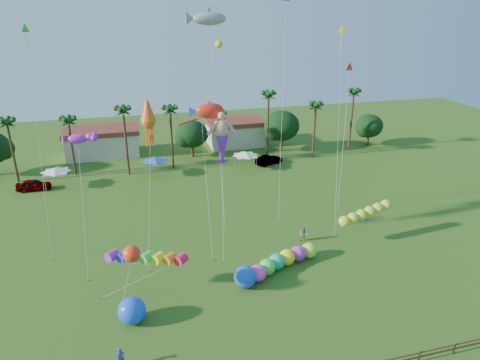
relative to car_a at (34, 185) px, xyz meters
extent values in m
plane|color=#285116|center=(23.16, -35.86, -0.79)|extent=(160.00, 160.00, 0.00)
cylinder|color=#3A2819|center=(-2.84, 4.14, 3.71)|extent=(0.36, 0.36, 9.00)
cylinder|color=#3A2819|center=(5.16, 5.14, 3.46)|extent=(0.36, 0.36, 8.50)
cylinder|color=#3A2819|center=(13.16, 3.14, 4.21)|extent=(0.36, 0.36, 10.00)
cylinder|color=#3A2819|center=(20.16, 4.14, 3.96)|extent=(0.36, 0.36, 9.50)
cylinder|color=#3A2819|center=(28.16, 5.14, 3.21)|extent=(0.36, 0.36, 8.00)
cylinder|color=#3A2819|center=(36.16, 4.14, 4.71)|extent=(0.36, 0.36, 11.00)
cylinder|color=#3A2819|center=(44.16, 3.14, 3.71)|extent=(0.36, 0.36, 9.00)
cylinder|color=#3A2819|center=(52.16, 5.14, 4.46)|extent=(0.36, 0.36, 10.50)
sphere|color=#113814|center=(24.16, 9.14, 3.24)|extent=(5.46, 5.46, 5.46)
sphere|color=#113814|center=(40.16, 8.14, 3.86)|extent=(6.30, 6.30, 6.30)
sphere|color=#113814|center=(57.16, 7.14, 2.93)|extent=(5.04, 5.04, 5.04)
cube|color=beige|center=(9.16, 14.14, 1.21)|extent=(12.00, 7.00, 4.00)
cube|color=beige|center=(33.16, 14.14, 1.21)|extent=(10.00, 7.00, 4.00)
pyramid|color=white|center=(3.16, 0.14, 1.96)|extent=(3.00, 3.00, 0.60)
pyramid|color=blue|center=(17.16, 1.14, 1.96)|extent=(3.00, 3.00, 0.60)
pyramid|color=white|center=(31.16, 0.14, 1.96)|extent=(3.00, 3.00, 0.60)
cube|color=brown|center=(32.16, -41.86, -0.29)|extent=(0.12, 0.12, 1.00)
cube|color=brown|center=(35.16, -41.86, -0.29)|extent=(0.12, 0.12, 1.00)
imported|color=#4C4C54|center=(0.00, 0.00, 0.00)|extent=(4.66, 1.97, 1.57)
imported|color=#4C4C54|center=(35.62, 1.69, -0.01)|extent=(4.96, 3.24, 1.54)
imported|color=#2D3A9E|center=(11.45, -36.69, 0.03)|extent=(0.72, 0.66, 1.64)
imported|color=gray|center=(31.00, -23.51, 0.09)|extent=(1.08, 1.03, 1.75)
sphere|color=#FF43C9|center=(23.98, -29.22, 0.03)|extent=(1.63, 1.63, 1.63)
sphere|color=#37EC42|center=(25.14, -28.47, 0.03)|extent=(1.63, 1.63, 1.63)
sphere|color=#19B28E|center=(26.35, -27.82, 0.03)|extent=(1.63, 1.63, 1.63)
sphere|color=#FFF31A|center=(27.61, -27.33, 0.03)|extent=(1.63, 1.63, 1.63)
sphere|color=#BC2EC3|center=(28.94, -26.98, 0.03)|extent=(1.63, 1.63, 1.63)
sphere|color=#97F035|center=(30.29, -26.68, 0.03)|extent=(1.63, 1.63, 1.63)
sphere|color=blue|center=(22.57, -29.82, 0.26)|extent=(2.73, 2.73, 2.08)
sphere|color=blue|center=(12.42, -32.06, 0.35)|extent=(2.28, 2.28, 2.28)
cylinder|color=#F41B4D|center=(15.23, -29.02, 2.57)|extent=(6.19, 4.46, 0.92)
cylinder|color=silver|center=(13.32, -28.62, 0.89)|extent=(7.22, 0.82, 3.38)
cylinder|color=brown|center=(9.72, -28.23, -0.71)|extent=(0.08, 0.08, 0.16)
ellipsoid|color=#B6DD31|center=(34.81, -25.29, 2.04)|extent=(6.57, 3.44, 1.43)
cylinder|color=silver|center=(38.19, -25.36, 0.63)|extent=(6.77, 0.16, 2.85)
cylinder|color=brown|center=(41.58, -25.43, -0.71)|extent=(0.08, 0.08, 0.16)
sphere|color=#FF3514|center=(12.84, -30.58, 4.70)|extent=(1.84, 1.84, 1.43)
cylinder|color=silver|center=(12.11, -30.64, 1.96)|extent=(1.47, 0.14, 5.49)
cylinder|color=brown|center=(11.39, -30.69, -0.71)|extent=(0.08, 0.08, 0.16)
cylinder|color=silver|center=(22.01, -23.46, 4.93)|extent=(1.00, 4.13, 11.44)
cylinder|color=brown|center=(21.53, -25.51, -0.71)|extent=(0.08, 0.08, 0.16)
ellipsoid|color=red|center=(21.55, -20.39, 13.68)|extent=(4.40, 2.62, 1.74)
cylinder|color=silver|center=(21.06, -22.61, 6.45)|extent=(1.01, 4.47, 14.48)
cylinder|color=brown|center=(20.57, -24.84, -0.71)|extent=(0.08, 0.08, 0.16)
ellipsoid|color=gray|center=(23.17, -13.36, 22.11)|extent=(5.10, 2.38, 1.75)
cylinder|color=silver|center=(23.13, -16.66, 10.66)|extent=(0.10, 6.64, 22.90)
cylinder|color=brown|center=(23.09, -19.97, -0.71)|extent=(0.08, 0.08, 0.16)
cone|color=#E85C12|center=(15.46, -21.60, 13.24)|extent=(1.78, 1.78, 4.21)
cylinder|color=silver|center=(14.79, -23.36, 6.23)|extent=(1.36, 3.55, 14.03)
cylinder|color=brown|center=(14.13, -25.12, -0.71)|extent=(0.08, 0.08, 0.16)
ellipsoid|color=purple|center=(8.95, -20.79, 11.85)|extent=(3.60, 2.81, 1.23)
cylinder|color=silver|center=(8.75, -22.92, 5.53)|extent=(0.42, 4.28, 12.65)
cylinder|color=brown|center=(8.55, -25.05, -0.71)|extent=(0.08, 0.08, 0.16)
cone|color=red|center=(38.04, -17.70, 17.01)|extent=(1.22, 0.54, 1.19)
cylinder|color=silver|center=(37.15, -19.45, 8.11)|extent=(1.82, 3.52, 17.80)
cylinder|color=brown|center=(36.25, -21.19, -0.71)|extent=(0.08, 0.08, 0.16)
cone|color=yellow|center=(35.15, -20.62, 21.02)|extent=(1.15, 0.61, 1.14)
cylinder|color=silver|center=(34.92, -22.22, 10.12)|extent=(0.48, 3.21, 21.81)
cylinder|color=brown|center=(34.69, -23.81, -0.71)|extent=(0.08, 0.08, 0.16)
cone|color=green|center=(5.52, -17.18, 21.35)|extent=(0.82, 0.99, 1.07)
cylinder|color=silver|center=(5.16, -18.78, 10.28)|extent=(0.76, 3.23, 22.14)
cylinder|color=brown|center=(4.79, -20.38, -0.71)|extent=(0.08, 0.08, 0.16)
cylinder|color=silver|center=(30.49, -17.00, 11.68)|extent=(1.64, 4.27, 24.93)
cylinder|color=brown|center=(29.69, -19.12, -0.71)|extent=(0.08, 0.08, 0.16)
camera|label=1|loc=(13.42, -61.52, 22.84)|focal=32.00mm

